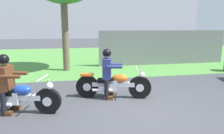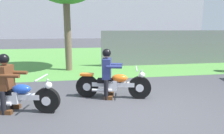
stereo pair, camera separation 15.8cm
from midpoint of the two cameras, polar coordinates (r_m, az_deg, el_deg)
The scene contains 7 objects.
ground at distance 4.88m, azimuth 6.79°, elevation -12.83°, with size 120.00×120.00×0.00m, color #424247.
grass_verge at distance 13.75m, azimuth -4.98°, elevation 2.90°, with size 60.00×12.00×0.01m, color #549342.
motorcycle_lead at distance 5.73m, azimuth -0.35°, elevation -4.92°, with size 2.08×0.80×0.87m.
rider_lead at distance 5.64m, azimuth -2.06°, elevation -0.73°, with size 0.62×0.55×1.40m.
motorcycle_follow at distance 5.29m, azimuth -26.32°, elevation -7.61°, with size 2.12×0.82×0.86m.
rider_follow at distance 5.27m, azimuth -28.31°, elevation -3.06°, with size 0.62×0.55×1.38m.
fence_segment at distance 11.16m, azimuth 14.04°, elevation 5.32°, with size 7.00×0.06×1.80m, color slate.
Camera 1 is at (-1.46, -4.22, 1.98)m, focal length 32.55 mm.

